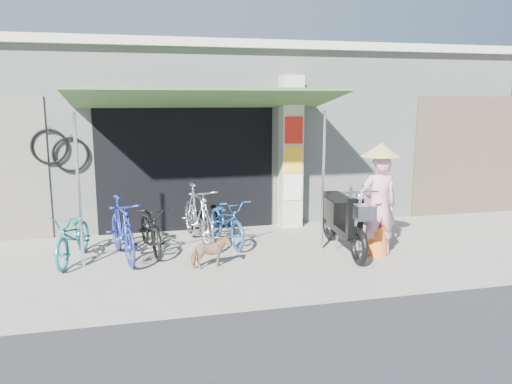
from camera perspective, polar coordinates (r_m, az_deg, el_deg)
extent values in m
plane|color=gray|center=(7.76, 3.19, -8.53)|extent=(80.00, 80.00, 0.00)
cube|color=#9EA49C|center=(12.34, -3.57, 6.85)|extent=(12.00, 5.00, 3.50)
cube|color=beige|center=(12.36, -3.67, 15.35)|extent=(12.30, 5.30, 0.16)
cube|color=black|center=(9.73, -7.93, 2.84)|extent=(3.40, 0.06, 2.50)
cube|color=black|center=(9.86, -7.83, -1.18)|extent=(3.06, 0.04, 1.10)
torus|color=black|center=(9.69, -20.44, 4.04)|extent=(0.65, 0.05, 0.65)
cylinder|color=silver|center=(9.68, -20.54, 5.93)|extent=(0.02, 0.02, 0.12)
torus|color=black|center=(9.72, -22.54, 4.81)|extent=(0.65, 0.05, 0.65)
cylinder|color=silver|center=(9.72, -22.66, 6.69)|extent=(0.02, 0.02, 0.12)
cube|color=beige|center=(9.98, 3.93, 4.55)|extent=(0.42, 0.42, 3.00)
cube|color=red|center=(9.74, 4.36, 7.06)|extent=(0.36, 0.02, 0.52)
cube|color=yellow|center=(9.79, 4.31, 3.72)|extent=(0.36, 0.02, 0.52)
cube|color=white|center=(9.87, 4.26, 0.50)|extent=(0.36, 0.02, 0.50)
cube|color=#355928|center=(8.76, -5.55, 10.58)|extent=(4.60, 1.88, 0.35)
cylinder|color=silver|center=(7.94, -19.61, 0.10)|extent=(0.05, 0.05, 2.36)
cylinder|color=silver|center=(8.45, 7.67, 1.22)|extent=(0.05, 0.05, 2.36)
cube|color=brown|center=(12.03, 22.97, 3.80)|extent=(2.60, 0.06, 2.60)
imported|color=#1C7B80|center=(8.42, -20.14, -4.75)|extent=(0.83, 1.63, 0.82)
imported|color=navy|center=(8.26, -15.05, -4.07)|extent=(0.83, 1.73, 1.00)
imported|color=black|center=(8.58, -11.93, -4.01)|extent=(0.80, 1.64, 0.83)
imported|color=#ACABB0|center=(8.85, -6.65, -2.60)|extent=(0.78, 1.84, 1.07)
imported|color=#205392|center=(8.88, -3.36, -3.27)|extent=(0.84, 1.67, 0.84)
imported|color=tan|center=(7.64, -5.24, -6.92)|extent=(0.63, 0.37, 0.50)
torus|color=black|center=(7.91, 11.70, -6.11)|extent=(0.14, 0.60, 0.60)
torus|color=black|center=(9.23, 8.37, -3.60)|extent=(0.14, 0.60, 0.60)
cube|color=black|center=(8.55, 9.92, -4.22)|extent=(0.31, 1.08, 0.11)
cube|color=black|center=(8.85, 9.11, -2.04)|extent=(0.33, 0.63, 0.38)
cube|color=black|center=(8.80, 9.15, -0.54)|extent=(0.31, 0.63, 0.10)
cube|color=black|center=(8.01, 11.21, -2.93)|extent=(0.25, 0.13, 0.63)
cylinder|color=silver|center=(7.75, 11.84, -0.02)|extent=(0.59, 0.07, 0.04)
cube|color=silver|center=(7.62, 12.32, -2.28)|extent=(0.31, 0.24, 0.22)
imported|color=#D08CA0|center=(8.38, 13.82, -1.46)|extent=(0.65, 0.46, 1.68)
cone|color=#D2631D|center=(8.52, 13.65, -5.46)|extent=(0.38, 0.38, 0.46)
cone|color=tan|center=(8.24, 14.10, 4.73)|extent=(0.64, 0.64, 0.22)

